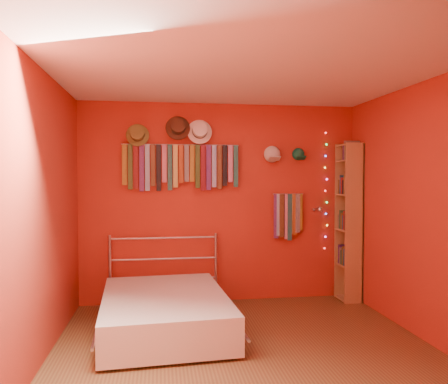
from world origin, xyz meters
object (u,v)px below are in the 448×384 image
reading_lamp (319,209)px  bed (165,311)px  bookshelf (352,221)px  tie_rack (181,165)px

reading_lamp → bed: bearing=-157.3°
reading_lamp → bookshelf: size_ratio=0.13×
tie_rack → bed: bearing=-102.5°
reading_lamp → bookshelf: (0.43, -0.01, -0.15)m
tie_rack → reading_lamp: (1.74, -0.14, -0.56)m
bookshelf → bed: (-2.38, -0.80, -0.81)m
tie_rack → bed: size_ratio=0.78×
tie_rack → reading_lamp: size_ratio=5.48×
reading_lamp → tie_rack: bearing=175.3°
tie_rack → bookshelf: bearing=-4.1°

